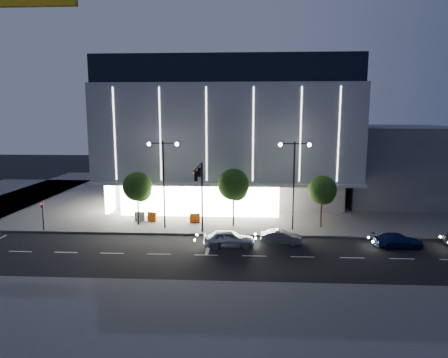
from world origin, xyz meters
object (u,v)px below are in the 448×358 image
object	(u,v)px
car_second	(281,237)
car_third	(398,241)
car_lead	(229,239)
barrier_a	(152,217)
tree_right	(322,191)
street_lamp_west	(164,171)
street_lamp_east	(294,172)
tree_left	(138,188)
tree_mid	(234,186)
traffic_mast	(200,186)
ped_signal_far	(43,213)
barrier_c	(195,218)
barrier_b	(140,216)

from	to	relation	value
car_second	car_third	bearing A→B (deg)	-87.65
car_lead	barrier_a	size ratio (longest dim) A/B	4.09
tree_right	barrier_a	world-z (taller)	tree_right
barrier_a	car_second	bearing A→B (deg)	-1.28
street_lamp_west	car_third	distance (m)	22.85
street_lamp_west	car_second	size ratio (longest dim) A/B	2.43
street_lamp_east	tree_left	xyz separation A→B (m)	(-15.97, 1.02, -1.92)
tree_left	car_third	world-z (taller)	tree_left
tree_mid	car_third	xyz separation A→B (m)	(14.71, -5.65, -3.71)
tree_right	tree_left	bearing A→B (deg)	180.00
barrier_a	traffic_mast	bearing A→B (deg)	-15.96
ped_signal_far	tree_mid	bearing A→B (deg)	7.55
street_lamp_west	tree_left	size ratio (longest dim) A/B	1.57
traffic_mast	street_lamp_east	xyz separation A→B (m)	(9.00, 2.66, 0.93)
traffic_mast	barrier_c	size ratio (longest dim) A/B	6.43
street_lamp_west	barrier_c	world-z (taller)	street_lamp_west
traffic_mast	tree_mid	distance (m)	4.82
ped_signal_far	barrier_b	xyz separation A→B (m)	(8.75, 3.94, -1.24)
ped_signal_far	car_second	world-z (taller)	ped_signal_far
car_third	barrier_c	distance (m)	20.02
tree_left	tree_right	world-z (taller)	tree_left
car_second	barrier_c	bearing A→B (deg)	59.93
car_lead	barrier_b	distance (m)	12.70
tree_mid	car_second	xyz separation A→B (m)	(4.47, -5.12, -3.72)
barrier_c	tree_right	bearing A→B (deg)	-5.99
barrier_b	barrier_c	size ratio (longest dim) A/B	1.00
tree_left	barrier_b	bearing A→B (deg)	101.21
tree_left	tree_right	bearing A→B (deg)	-0.00
street_lamp_west	barrier_a	xyz separation A→B (m)	(-1.89, 2.36, -5.31)
street_lamp_east	barrier_b	size ratio (longest dim) A/B	8.18
barrier_a	barrier_b	xyz separation A→B (m)	(-1.37, 0.08, 0.00)
car_third	barrier_b	xyz separation A→B (m)	(-24.99, 7.07, 0.02)
car_second	barrier_b	distance (m)	16.14
tree_mid	barrier_a	world-z (taller)	tree_mid
tree_left	barrier_c	distance (m)	6.81
street_lamp_east	barrier_a	xyz separation A→B (m)	(-14.89, 2.36, -5.31)
tree_right	car_lead	distance (m)	11.62
traffic_mast	barrier_c	bearing A→B (deg)	103.71
tree_mid	barrier_b	world-z (taller)	tree_mid
street_lamp_east	car_third	size ratio (longest dim) A/B	2.08
tree_right	barrier_c	xyz separation A→B (m)	(-13.17, 1.02, -3.23)
car_third	tree_mid	bearing A→B (deg)	64.28
street_lamp_east	tree_mid	size ratio (longest dim) A/B	1.46
car_lead	barrier_a	world-z (taller)	car_lead
car_third	barrier_a	world-z (taller)	car_third
car_second	street_lamp_west	bearing A→B (deg)	75.67
ped_signal_far	tree_mid	world-z (taller)	tree_mid
tree_left	car_lead	distance (m)	12.10
street_lamp_west	tree_mid	xyz separation A→B (m)	(7.03, 1.02, -1.62)
traffic_mast	tree_mid	xyz separation A→B (m)	(3.03, 3.68, -0.69)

